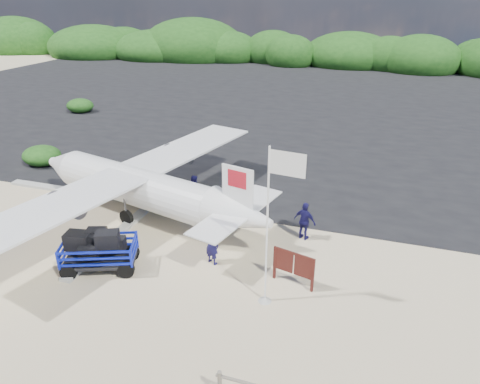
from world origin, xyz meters
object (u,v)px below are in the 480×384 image
at_px(signboard, 292,284).
at_px(crew_a, 212,244).
at_px(flagpole, 265,301).
at_px(crew_b, 194,190).
at_px(baggage_cart, 102,269).
at_px(aircraft_large, 461,149).
at_px(crew_c, 305,221).

bearing_deg(signboard, crew_a, -172.74).
distance_m(flagpole, crew_b, 8.39).
xyz_separation_m(baggage_cart, flagpole, (6.76, 0.10, 0.00)).
xyz_separation_m(flagpole, aircraft_large, (9.07, 20.26, 0.00)).
distance_m(flagpole, crew_a, 3.28).
bearing_deg(aircraft_large, signboard, 80.59).
relative_size(flagpole, crew_b, 3.53).
bearing_deg(crew_a, signboard, -164.19).
distance_m(crew_c, aircraft_large, 17.75).
bearing_deg(flagpole, crew_a, 148.17).
bearing_deg(baggage_cart, signboard, -10.82).
xyz_separation_m(signboard, crew_a, (-3.44, 0.41, 0.90)).
height_order(baggage_cart, crew_b, crew_b).
bearing_deg(baggage_cart, aircraft_large, 31.05).
distance_m(flagpole, signboard, 1.47).
bearing_deg(aircraft_large, baggage_cart, 66.35).
relative_size(flagpole, aircraft_large, 0.36).
xyz_separation_m(crew_b, crew_c, (6.04, -1.60, 0.06)).
distance_m(crew_a, crew_b, 5.41).
bearing_deg(aircraft_large, flagpole, 80.10).
relative_size(crew_a, crew_b, 1.08).
xyz_separation_m(crew_b, aircraft_large, (14.54, 13.95, -0.84)).
relative_size(baggage_cart, flagpole, 0.52).
bearing_deg(crew_b, aircraft_large, -142.15).
relative_size(crew_a, aircraft_large, 0.11).
distance_m(crew_b, aircraft_large, 20.17).
distance_m(baggage_cart, flagpole, 6.77).
xyz_separation_m(baggage_cart, aircraft_large, (15.83, 20.36, 0.00)).
xyz_separation_m(flagpole, crew_b, (-5.47, 6.30, 0.84)).
relative_size(signboard, aircraft_large, 0.11).
xyz_separation_m(signboard, crew_b, (-6.23, 5.05, 0.84)).
relative_size(flagpole, signboard, 3.32).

